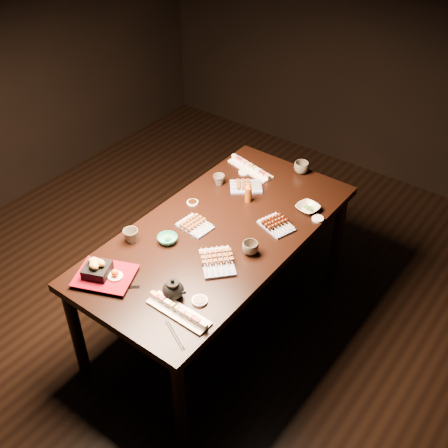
# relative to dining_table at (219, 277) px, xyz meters

# --- Properties ---
(ground) EXTENTS (5.00, 5.00, 0.00)m
(ground) POSITION_rel_dining_table_xyz_m (-0.24, -0.22, -0.38)
(ground) COLOR black
(ground) RESTS_ON ground
(dining_table) EXTENTS (0.95, 1.82, 0.75)m
(dining_table) POSITION_rel_dining_table_xyz_m (0.00, 0.00, 0.00)
(dining_table) COLOR black
(dining_table) RESTS_ON ground
(sushi_platter_near) EXTENTS (0.36, 0.11, 0.04)m
(sushi_platter_near) POSITION_rel_dining_table_xyz_m (0.24, -0.64, 0.40)
(sushi_platter_near) COLOR white
(sushi_platter_near) RESTS_ON dining_table
(sushi_platter_far) EXTENTS (0.37, 0.17, 0.04)m
(sushi_platter_far) POSITION_rel_dining_table_xyz_m (-0.23, 0.65, 0.40)
(sushi_platter_far) COLOR white
(sushi_platter_far) RESTS_ON dining_table
(yakitori_plate_center) EXTENTS (0.21, 0.16, 0.05)m
(yakitori_plate_center) POSITION_rel_dining_table_xyz_m (-0.14, -0.06, 0.40)
(yakitori_plate_center) COLOR #828EB6
(yakitori_plate_center) RESTS_ON dining_table
(yakitori_plate_right) EXTENTS (0.29, 0.29, 0.06)m
(yakitori_plate_right) POSITION_rel_dining_table_xyz_m (0.17, -0.23, 0.41)
(yakitori_plate_right) COLOR #828EB6
(yakitori_plate_right) RESTS_ON dining_table
(yakitori_plate_left) EXTENTS (0.25, 0.24, 0.05)m
(yakitori_plate_left) POSITION_rel_dining_table_xyz_m (-0.13, 0.46, 0.40)
(yakitori_plate_left) COLOR #828EB6
(yakitori_plate_left) RESTS_ON dining_table
(tsukune_plate) EXTENTS (0.23, 0.20, 0.05)m
(tsukune_plate) POSITION_rel_dining_table_xyz_m (0.25, 0.24, 0.40)
(tsukune_plate) COLOR #828EB6
(tsukune_plate) RESTS_ON dining_table
(edamame_bowl_green) EXTENTS (0.13, 0.13, 0.04)m
(edamame_bowl_green) POSITION_rel_dining_table_xyz_m (-0.18, -0.26, 0.39)
(edamame_bowl_green) COLOR teal
(edamame_bowl_green) RESTS_ON dining_table
(edamame_bowl_cream) EXTENTS (0.16, 0.16, 0.03)m
(edamame_bowl_cream) POSITION_rel_dining_table_xyz_m (0.31, 0.49, 0.39)
(edamame_bowl_cream) COLOR beige
(edamame_bowl_cream) RESTS_ON dining_table
(tempura_tray) EXTENTS (0.37, 0.34, 0.11)m
(tempura_tray) POSITION_rel_dining_table_xyz_m (-0.24, -0.68, 0.43)
(tempura_tray) COLOR black
(tempura_tray) RESTS_ON dining_table
(teacup_near_left) EXTENTS (0.09, 0.09, 0.08)m
(teacup_near_left) POSITION_rel_dining_table_xyz_m (-0.34, -0.38, 0.42)
(teacup_near_left) COLOR #4E473B
(teacup_near_left) RESTS_ON dining_table
(teacup_mid_right) EXTENTS (0.09, 0.09, 0.07)m
(teacup_mid_right) POSITION_rel_dining_table_xyz_m (0.26, -0.05, 0.41)
(teacup_mid_right) COLOR #4E473B
(teacup_mid_right) RESTS_ON dining_table
(teacup_far_left) EXTENTS (0.10, 0.10, 0.07)m
(teacup_far_left) POSITION_rel_dining_table_xyz_m (-0.30, 0.39, 0.41)
(teacup_far_left) COLOR #4E473B
(teacup_far_left) RESTS_ON dining_table
(teacup_far_right) EXTENTS (0.10, 0.10, 0.08)m
(teacup_far_right) POSITION_rel_dining_table_xyz_m (0.06, 0.83, 0.41)
(teacup_far_right) COLOR #4E473B
(teacup_far_right) RESTS_ON dining_table
(teapot) EXTENTS (0.15, 0.15, 0.11)m
(teapot) POSITION_rel_dining_table_xyz_m (0.14, -0.56, 0.43)
(teapot) COLOR black
(teapot) RESTS_ON dining_table
(condiment_bottle) EXTENTS (0.05, 0.05, 0.14)m
(condiment_bottle) POSITION_rel_dining_table_xyz_m (-0.03, 0.35, 0.44)
(condiment_bottle) COLOR brown
(condiment_bottle) RESTS_ON dining_table
(sauce_dish_west) EXTENTS (0.08, 0.08, 0.01)m
(sauce_dish_west) POSITION_rel_dining_table_xyz_m (-0.30, 0.12, 0.38)
(sauce_dish_west) COLOR white
(sauce_dish_west) RESTS_ON dining_table
(sauce_dish_east) EXTENTS (0.08, 0.08, 0.01)m
(sauce_dish_east) POSITION_rel_dining_table_xyz_m (0.41, 0.45, 0.38)
(sauce_dish_east) COLOR white
(sauce_dish_east) RESTS_ON dining_table
(sauce_dish_se) EXTENTS (0.10, 0.10, 0.01)m
(sauce_dish_se) POSITION_rel_dining_table_xyz_m (0.27, -0.51, 0.38)
(sauce_dish_se) COLOR white
(sauce_dish_se) RESTS_ON dining_table
(sauce_dish_nw) EXTENTS (0.07, 0.07, 0.01)m
(sauce_dish_nw) POSITION_rel_dining_table_xyz_m (-0.24, 0.59, 0.38)
(sauce_dish_nw) COLOR white
(sauce_dish_nw) RESTS_ON dining_table
(chopsticks_near) EXTENTS (0.17, 0.14, 0.01)m
(chopsticks_near) POSITION_rel_dining_table_xyz_m (-0.13, -0.69, 0.38)
(chopsticks_near) COLOR black
(chopsticks_near) RESTS_ON dining_table
(chopsticks_se) EXTENTS (0.19, 0.11, 0.01)m
(chopsticks_se) POSITION_rel_dining_table_xyz_m (0.31, -0.76, 0.38)
(chopsticks_se) COLOR black
(chopsticks_se) RESTS_ON dining_table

